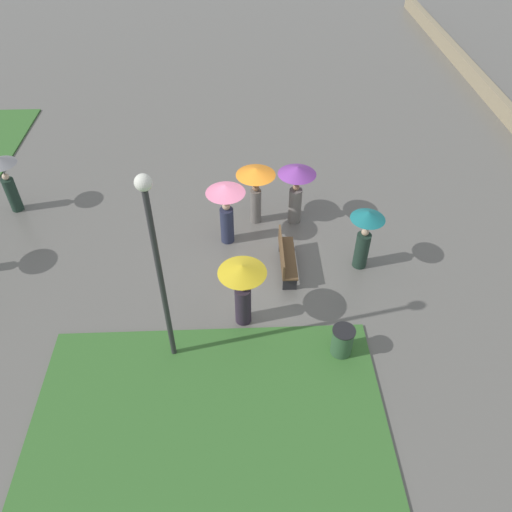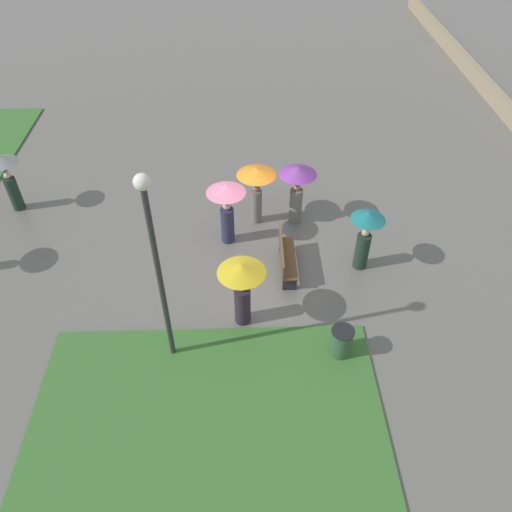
# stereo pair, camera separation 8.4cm
# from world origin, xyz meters

# --- Properties ---
(ground_plane) EXTENTS (90.00, 90.00, 0.00)m
(ground_plane) POSITION_xyz_m (0.00, 0.00, 0.00)
(ground_plane) COLOR #66635E
(lawn_patch_near) EXTENTS (7.53, 7.48, 0.06)m
(lawn_patch_near) POSITION_xyz_m (-7.03, 1.17, 0.03)
(lawn_patch_near) COLOR #386B2D
(lawn_patch_near) RESTS_ON ground_plane
(park_bench) EXTENTS (1.74, 0.43, 0.90)m
(park_bench) POSITION_xyz_m (-1.14, -0.81, 0.47)
(park_bench) COLOR brown
(park_bench) RESTS_ON ground_plane
(lamp_post) EXTENTS (0.32, 0.32, 5.00)m
(lamp_post) POSITION_xyz_m (-3.92, 2.05, 3.16)
(lamp_post) COLOR #2D2D30
(lamp_post) RESTS_ON ground_plane
(trash_bin) EXTENTS (0.54, 0.54, 0.83)m
(trash_bin) POSITION_xyz_m (-4.05, -1.88, 0.42)
(trash_bin) COLOR #335638
(trash_bin) RESTS_ON ground_plane
(crowd_person_purple) EXTENTS (1.12, 1.12, 1.95)m
(crowd_person_purple) POSITION_xyz_m (1.02, -1.28, 1.38)
(crowd_person_purple) COLOR slate
(crowd_person_purple) RESTS_ON ground_plane
(crowd_person_yellow) EXTENTS (1.15, 1.15, 1.89)m
(crowd_person_yellow) POSITION_xyz_m (-2.94, 0.39, 1.31)
(crowd_person_yellow) COLOR #2D2333
(crowd_person_yellow) RESTS_ON ground_plane
(crowd_person_orange) EXTENTS (1.16, 1.16, 1.90)m
(crowd_person_orange) POSITION_xyz_m (1.07, -0.08, 1.42)
(crowd_person_orange) COLOR slate
(crowd_person_orange) RESTS_ON ground_plane
(crowd_person_pink) EXTENTS (1.11, 1.11, 1.97)m
(crowd_person_pink) POSITION_xyz_m (0.16, 0.79, 1.38)
(crowd_person_pink) COLOR #282D47
(crowd_person_pink) RESTS_ON ground_plane
(crowd_person_teal) EXTENTS (0.92, 0.92, 1.88)m
(crowd_person_teal) POSITION_xyz_m (-1.06, -2.91, 1.20)
(crowd_person_teal) COLOR #1E3328
(crowd_person_teal) RESTS_ON ground_plane
(lone_walker_near_lawn) EXTENTS (0.96, 0.96, 1.92)m
(lone_walker_near_lawn) POSITION_xyz_m (1.96, 7.50, 1.29)
(lone_walker_near_lawn) COLOR #1E3328
(lone_walker_near_lawn) RESTS_ON ground_plane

